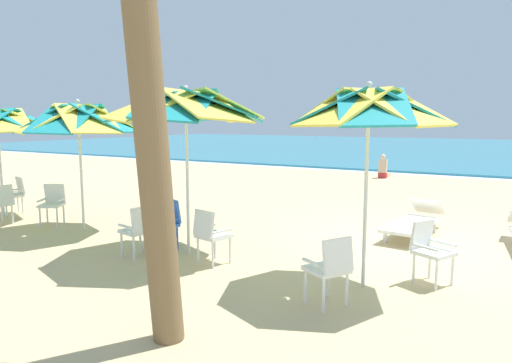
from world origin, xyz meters
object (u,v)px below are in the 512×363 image
at_px(beach_umbrella_0, 368,110).
at_px(plastic_chair_1, 430,248).
at_px(plastic_chair_5, 53,202).
at_px(beach_umbrella_2, 78,120).
at_px(sun_lounger_1, 415,221).
at_px(beachgoer_seated, 384,170).
at_px(plastic_chair_2, 167,221).
at_px(plastic_chair_0, 330,266).
at_px(plastic_chair_7, 0,202).
at_px(plastic_chair_6, 15,193).
at_px(plastic_chair_3, 139,228).
at_px(plastic_chair_4, 210,233).
at_px(beach_umbrella_1, 186,107).

relative_size(beach_umbrella_0, plastic_chair_1, 3.13).
height_order(beach_umbrella_0, plastic_chair_5, beach_umbrella_0).
bearing_deg(plastic_chair_5, beach_umbrella_2, -2.95).
distance_m(beach_umbrella_0, plastic_chair_1, 2.07).
height_order(plastic_chair_1, plastic_chair_5, same).
relative_size(sun_lounger_1, beachgoer_seated, 2.38).
bearing_deg(plastic_chair_2, sun_lounger_1, 41.39).
relative_size(plastic_chair_1, sun_lounger_1, 0.39).
relative_size(plastic_chair_0, plastic_chair_7, 1.00).
bearing_deg(plastic_chair_6, beach_umbrella_2, -7.67).
relative_size(plastic_chair_3, plastic_chair_5, 1.00).
distance_m(plastic_chair_1, plastic_chair_6, 9.37).
height_order(plastic_chair_4, sun_lounger_1, plastic_chair_4).
relative_size(plastic_chair_2, plastic_chair_4, 1.00).
xyz_separation_m(beach_umbrella_0, plastic_chair_1, (0.74, 0.57, -1.85)).
xyz_separation_m(beach_umbrella_1, sun_lounger_1, (3.01, 3.16, -2.14)).
relative_size(plastic_chair_2, plastic_chair_6, 1.00).
distance_m(beach_umbrella_1, plastic_chair_5, 4.30).
bearing_deg(plastic_chair_3, plastic_chair_4, 14.80).
distance_m(plastic_chair_1, beach_umbrella_1, 4.22).
height_order(plastic_chair_0, plastic_chair_3, same).
bearing_deg(beach_umbrella_2, plastic_chair_2, -4.24).
xyz_separation_m(plastic_chair_3, sun_lounger_1, (3.55, 3.75, -0.22)).
bearing_deg(plastic_chair_0, plastic_chair_6, 169.90).
xyz_separation_m(plastic_chair_1, plastic_chair_3, (-4.25, -1.13, 0.00)).
bearing_deg(beach_umbrella_0, beach_umbrella_1, 179.42).
xyz_separation_m(beach_umbrella_2, plastic_chair_7, (-1.93, -0.52, -1.73)).
distance_m(plastic_chair_1, sun_lounger_1, 2.72).
distance_m(plastic_chair_7, beachgoer_seated, 13.14).
relative_size(beach_umbrella_1, plastic_chair_5, 3.20).
relative_size(plastic_chair_0, beachgoer_seated, 0.94).
distance_m(plastic_chair_3, beachgoer_seated, 12.50).
distance_m(plastic_chair_0, plastic_chair_4, 2.27).
relative_size(beach_umbrella_1, plastic_chair_2, 3.20).
bearing_deg(sun_lounger_1, plastic_chair_2, -138.61).
height_order(beach_umbrella_0, beachgoer_seated, beach_umbrella_0).
xyz_separation_m(beach_umbrella_2, sun_lounger_1, (5.85, 2.93, -1.94)).
bearing_deg(plastic_chair_5, beachgoer_seated, 71.01).
bearing_deg(beach_umbrella_0, sun_lounger_1, 89.27).
relative_size(plastic_chair_4, plastic_chair_7, 1.00).
distance_m(plastic_chair_4, plastic_chair_5, 4.51).
distance_m(beach_umbrella_2, plastic_chair_5, 2.00).
distance_m(plastic_chair_6, beachgoer_seated, 12.70).
bearing_deg(plastic_chair_7, plastic_chair_1, 5.58).
distance_m(plastic_chair_2, plastic_chair_7, 4.27).
distance_m(beach_umbrella_0, plastic_chair_5, 7.06).
bearing_deg(plastic_chair_7, plastic_chair_5, 31.25).
relative_size(plastic_chair_0, plastic_chair_6, 1.00).
xyz_separation_m(plastic_chair_2, sun_lounger_1, (3.52, 3.11, -0.22)).
distance_m(plastic_chair_1, beachgoer_seated, 11.89).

